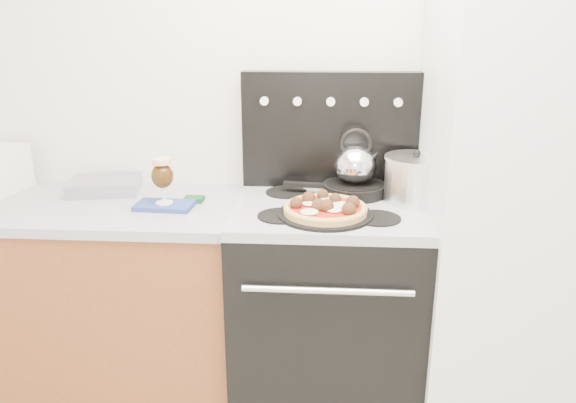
# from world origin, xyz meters

# --- Properties ---
(room_shell) EXTENTS (3.52, 3.01, 2.52)m
(room_shell) POSITION_xyz_m (0.00, 0.29, 1.25)
(room_shell) COLOR beige
(room_shell) RESTS_ON ground
(base_cabinet) EXTENTS (1.45, 0.60, 0.86)m
(base_cabinet) POSITION_xyz_m (-1.02, 1.20, 0.43)
(base_cabinet) COLOR brown
(base_cabinet) RESTS_ON ground
(countertop) EXTENTS (1.48, 0.63, 0.04)m
(countertop) POSITION_xyz_m (-1.02, 1.20, 0.88)
(countertop) COLOR #A5A4AD
(countertop) RESTS_ON base_cabinet
(stove_body) EXTENTS (0.76, 0.65, 0.88)m
(stove_body) POSITION_xyz_m (0.08, 1.18, 0.44)
(stove_body) COLOR black
(stove_body) RESTS_ON ground
(cooktop) EXTENTS (0.76, 0.65, 0.04)m
(cooktop) POSITION_xyz_m (0.08, 1.18, 0.90)
(cooktop) COLOR #ADADB2
(cooktop) RESTS_ON stove_body
(backguard) EXTENTS (0.76, 0.08, 0.50)m
(backguard) POSITION_xyz_m (0.08, 1.45, 1.17)
(backguard) COLOR black
(backguard) RESTS_ON cooktop
(fridge) EXTENTS (0.64, 0.68, 1.90)m
(fridge) POSITION_xyz_m (0.78, 1.15, 0.95)
(fridge) COLOR silver
(fridge) RESTS_ON ground
(foil_sheet) EXTENTS (0.33, 0.27, 0.06)m
(foil_sheet) POSITION_xyz_m (-0.91, 1.35, 0.93)
(foil_sheet) COLOR silver
(foil_sheet) RESTS_ON countertop
(oven_mitt) EXTENTS (0.24, 0.15, 0.02)m
(oven_mitt) POSITION_xyz_m (-0.59, 1.15, 0.91)
(oven_mitt) COLOR navy
(oven_mitt) RESTS_ON countertop
(beer_glass) EXTENTS (0.10, 0.10, 0.19)m
(beer_glass) POSITION_xyz_m (-0.59, 1.15, 1.02)
(beer_glass) COLOR #341E08
(beer_glass) RESTS_ON oven_mitt
(pizza_pan) EXTENTS (0.44, 0.44, 0.01)m
(pizza_pan) POSITION_xyz_m (0.07, 1.05, 0.93)
(pizza_pan) COLOR black
(pizza_pan) RESTS_ON cooktop
(pizza) EXTENTS (0.39, 0.39, 0.05)m
(pizza) POSITION_xyz_m (0.07, 1.05, 0.95)
(pizza) COLOR #E7BD6A
(pizza) RESTS_ON pizza_pan
(skillet) EXTENTS (0.30, 0.30, 0.05)m
(skillet) POSITION_xyz_m (0.19, 1.32, 0.94)
(skillet) COLOR black
(skillet) RESTS_ON cooktop
(tea_kettle) EXTENTS (0.21, 0.21, 0.20)m
(tea_kettle) POSITION_xyz_m (0.19, 1.32, 1.07)
(tea_kettle) COLOR silver
(tea_kettle) RESTS_ON skillet
(stock_pot) EXTENTS (0.31, 0.31, 0.18)m
(stock_pot) POSITION_xyz_m (0.43, 1.25, 1.01)
(stock_pot) COLOR silver
(stock_pot) RESTS_ON cooktop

